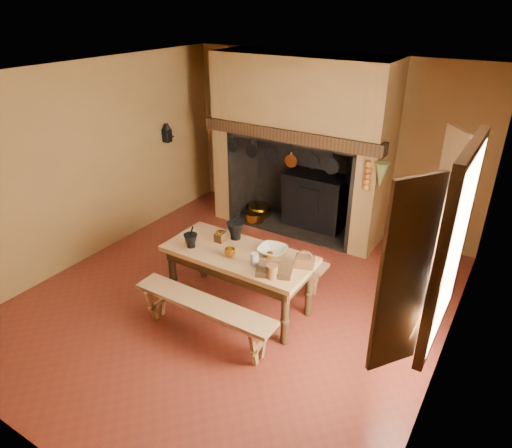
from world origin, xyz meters
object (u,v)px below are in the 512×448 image
Objects in this scene: work_table at (239,261)px; bench_front at (204,311)px; coffee_grinder at (220,237)px; mixing_bowl at (272,251)px; wicker_basket at (305,261)px; iron_range at (316,200)px.

work_table reaches higher than bench_front.
mixing_bowl is at bearing 5.96° from coffee_grinder.
bench_front is 1.27m from wicker_basket.
work_table is at bearing 170.64° from wicker_basket.
wicker_basket reaches higher than mixing_bowl.
mixing_bowl is (0.71, 0.08, -0.03)m from coffee_grinder.
iron_range is at bearing 92.99° from bench_front.
coffee_grinder is 1.16m from wicker_basket.
mixing_bowl reaches higher than bench_front.
wicker_basket reaches higher than coffee_grinder.
iron_range is 0.87× the size of work_table.
coffee_grinder is at bearing -173.38° from mixing_bowl.
bench_front is at bearing -112.17° from mixing_bowl.
work_table is at bearing -86.19° from iron_range.
work_table is 5.37× the size of mixing_bowl.
iron_range is at bearing 102.64° from mixing_bowl.
wicker_basket reaches higher than bench_front.
mixing_bowl is 0.46m from wicker_basket.
work_table is at bearing 90.00° from bench_front.
mixing_bowl reaches higher than work_table.
wicker_basket reaches higher than work_table.
iron_range is 6.26× the size of wicker_basket.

